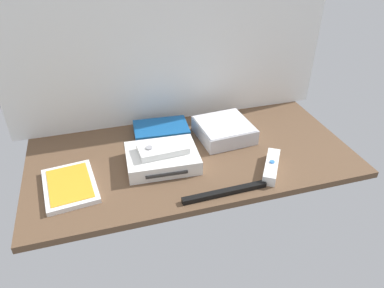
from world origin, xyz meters
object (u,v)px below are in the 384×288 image
at_px(game_case, 70,186).
at_px(remote_classic_pad, 163,149).
at_px(sensor_bar, 225,192).
at_px(mini_computer, 224,130).
at_px(network_router, 161,130).
at_px(remote_wand, 271,166).
at_px(game_console, 162,158).

bearing_deg(game_case, remote_classic_pad, 1.38).
bearing_deg(game_case, sensor_bar, -26.54).
xyz_separation_m(mini_computer, game_case, (-0.50, -0.13, -0.02)).
xyz_separation_m(mini_computer, remote_classic_pad, (-0.23, -0.09, 0.03)).
bearing_deg(network_router, remote_wand, -43.03).
distance_m(mini_computer, remote_classic_pad, 0.25).
bearing_deg(mini_computer, game_case, -165.42).
xyz_separation_m(game_console, remote_classic_pad, (0.00, 0.00, 0.03)).
distance_m(remote_classic_pad, sensor_bar, 0.23).
bearing_deg(game_console, sensor_bar, -50.87).
height_order(mini_computer, remote_classic_pad, remote_classic_pad).
height_order(remote_classic_pad, sensor_bar, remote_classic_pad).
bearing_deg(remote_classic_pad, mini_computer, 18.99).
xyz_separation_m(remote_classic_pad, sensor_bar, (0.13, -0.18, -0.05)).
bearing_deg(network_router, game_case, -142.19).
bearing_deg(remote_classic_pad, remote_wand, -25.65).
xyz_separation_m(game_console, mini_computer, (0.23, 0.09, 0.00)).
bearing_deg(game_console, remote_classic_pad, 30.57).
distance_m(game_case, sensor_bar, 0.43).
xyz_separation_m(mini_computer, remote_wand, (0.07, -0.22, -0.01)).
bearing_deg(mini_computer, network_router, 160.37).
distance_m(mini_computer, sensor_bar, 0.29).
xyz_separation_m(mini_computer, network_router, (-0.20, 0.07, -0.01)).
bearing_deg(remote_wand, game_case, -155.96).
height_order(remote_wand, sensor_bar, remote_wand).
height_order(game_console, sensor_bar, game_console).
relative_size(game_case, network_router, 1.09).
xyz_separation_m(game_console, game_case, (-0.27, -0.04, -0.01)).
relative_size(network_router, remote_wand, 1.31).
height_order(game_console, game_case, game_console).
bearing_deg(game_case, remote_wand, -15.15).
xyz_separation_m(game_case, remote_classic_pad, (0.27, 0.04, 0.05)).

